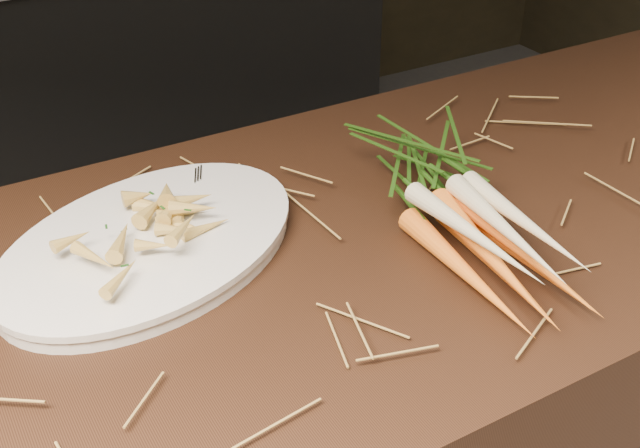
{
  "coord_description": "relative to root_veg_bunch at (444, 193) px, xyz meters",
  "views": [
    {
      "loc": [
        -0.4,
        -0.43,
        1.48
      ],
      "look_at": [
        0.0,
        0.26,
        0.96
      ],
      "focal_mm": 45.0,
      "sensor_mm": 36.0,
      "label": 1
    }
  ],
  "objects": [
    {
      "name": "serving_fork",
      "position": [
        -0.22,
        0.16,
        -0.02
      ],
      "size": [
        0.08,
        0.15,
        0.0
      ],
      "primitive_type": "cube",
      "rotation": [
        0.0,
        0.0,
        -0.42
      ],
      "color": "silver",
      "rests_on": "serving_platter"
    },
    {
      "name": "roasted_veg_heap",
      "position": [
        -0.36,
        0.12,
        0.0
      ],
      "size": [
        0.25,
        0.22,
        0.05
      ],
      "primitive_type": null,
      "rotation": [
        0.0,
        0.0,
        0.4
      ],
      "color": "gold",
      "rests_on": "serving_platter"
    },
    {
      "name": "back_counter",
      "position": [
        0.11,
        1.92,
        -0.52
      ],
      "size": [
        1.82,
        0.62,
        0.84
      ],
      "color": "black",
      "rests_on": "ground"
    },
    {
      "name": "root_veg_bunch",
      "position": [
        0.0,
        0.0,
        0.0
      ],
      "size": [
        0.19,
        0.49,
        0.09
      ],
      "rotation": [
        0.0,
        0.0,
        -0.14
      ],
      "color": "orange",
      "rests_on": "main_counter"
    },
    {
      "name": "straw_bedding",
      "position": [
        -0.19,
        0.04,
        -0.03
      ],
      "size": [
        1.4,
        0.6,
        0.02
      ],
      "primitive_type": null,
      "color": "olive",
      "rests_on": "main_counter"
    },
    {
      "name": "serving_platter",
      "position": [
        -0.36,
        0.12,
        -0.03
      ],
      "size": [
        0.49,
        0.42,
        0.02
      ],
      "primitive_type": null,
      "rotation": [
        0.0,
        0.0,
        0.4
      ],
      "color": "white",
      "rests_on": "main_counter"
    }
  ]
}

